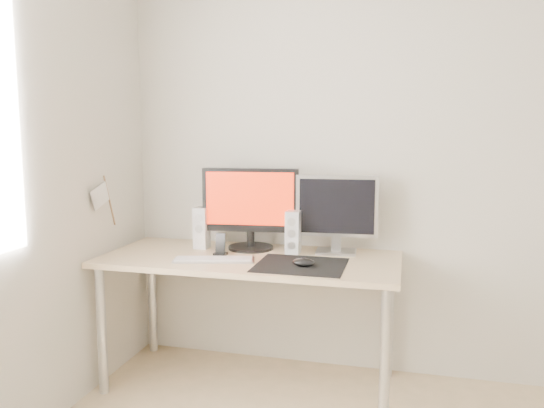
{
  "coord_description": "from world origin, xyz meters",
  "views": [
    {
      "loc": [
        -0.12,
        -1.31,
        1.4
      ],
      "look_at": [
        -0.83,
        1.47,
        1.01
      ],
      "focal_mm": 35.0,
      "sensor_mm": 36.0,
      "label": 1
    }
  ],
  "objects_px": {
    "desk": "(250,271)",
    "speaker_left": "(202,228)",
    "speaker_right": "(293,232)",
    "main_monitor": "(250,206)",
    "second_monitor": "(337,210)",
    "keyboard": "(214,260)",
    "phone_dock": "(221,249)",
    "mouse": "(303,262)"
  },
  "relations": [
    {
      "from": "desk",
      "to": "speaker_left",
      "type": "bearing_deg",
      "value": 157.77
    },
    {
      "from": "desk",
      "to": "speaker_right",
      "type": "height_order",
      "value": "speaker_right"
    },
    {
      "from": "main_monitor",
      "to": "second_monitor",
      "type": "bearing_deg",
      "value": 2.93
    },
    {
      "from": "keyboard",
      "to": "phone_dock",
      "type": "xyz_separation_m",
      "value": [
        -0.01,
        0.13,
        0.03
      ]
    },
    {
      "from": "main_monitor",
      "to": "keyboard",
      "type": "relative_size",
      "value": 1.26
    },
    {
      "from": "mouse",
      "to": "speaker_left",
      "type": "height_order",
      "value": "speaker_left"
    },
    {
      "from": "second_monitor",
      "to": "speaker_left",
      "type": "bearing_deg",
      "value": -175.16
    },
    {
      "from": "speaker_right",
      "to": "keyboard",
      "type": "distance_m",
      "value": 0.47
    },
    {
      "from": "main_monitor",
      "to": "speaker_left",
      "type": "height_order",
      "value": "main_monitor"
    },
    {
      "from": "speaker_right",
      "to": "phone_dock",
      "type": "bearing_deg",
      "value": -159.69
    },
    {
      "from": "second_monitor",
      "to": "keyboard",
      "type": "relative_size",
      "value": 1.03
    },
    {
      "from": "speaker_right",
      "to": "keyboard",
      "type": "xyz_separation_m",
      "value": [
        -0.37,
        -0.27,
        -0.11
      ]
    },
    {
      "from": "speaker_right",
      "to": "mouse",
      "type": "bearing_deg",
      "value": -67.96
    },
    {
      "from": "keyboard",
      "to": "main_monitor",
      "type": "bearing_deg",
      "value": 71.55
    },
    {
      "from": "desk",
      "to": "main_monitor",
      "type": "bearing_deg",
      "value": 105.4
    },
    {
      "from": "desk",
      "to": "speaker_left",
      "type": "xyz_separation_m",
      "value": [
        -0.33,
        0.14,
        0.2
      ]
    },
    {
      "from": "second_monitor",
      "to": "mouse",
      "type": "bearing_deg",
      "value": -108.69
    },
    {
      "from": "keyboard",
      "to": "phone_dock",
      "type": "height_order",
      "value": "phone_dock"
    },
    {
      "from": "mouse",
      "to": "speaker_right",
      "type": "height_order",
      "value": "speaker_right"
    },
    {
      "from": "mouse",
      "to": "main_monitor",
      "type": "relative_size",
      "value": 0.2
    },
    {
      "from": "keyboard",
      "to": "desk",
      "type": "bearing_deg",
      "value": 42.4
    },
    {
      "from": "main_monitor",
      "to": "phone_dock",
      "type": "height_order",
      "value": "main_monitor"
    },
    {
      "from": "mouse",
      "to": "speaker_right",
      "type": "distance_m",
      "value": 0.32
    },
    {
      "from": "desk",
      "to": "main_monitor",
      "type": "distance_m",
      "value": 0.38
    },
    {
      "from": "mouse",
      "to": "main_monitor",
      "type": "distance_m",
      "value": 0.54
    },
    {
      "from": "second_monitor",
      "to": "speaker_right",
      "type": "xyz_separation_m",
      "value": [
        -0.23,
        -0.07,
        -0.12
      ]
    },
    {
      "from": "main_monitor",
      "to": "phone_dock",
      "type": "bearing_deg",
      "value": -122.4
    },
    {
      "from": "speaker_left",
      "to": "keyboard",
      "type": "xyz_separation_m",
      "value": [
        0.18,
        -0.28,
        -0.11
      ]
    },
    {
      "from": "desk",
      "to": "speaker_left",
      "type": "distance_m",
      "value": 0.41
    },
    {
      "from": "second_monitor",
      "to": "phone_dock",
      "type": "bearing_deg",
      "value": -161.0
    },
    {
      "from": "second_monitor",
      "to": "speaker_left",
      "type": "distance_m",
      "value": 0.79
    },
    {
      "from": "mouse",
      "to": "main_monitor",
      "type": "height_order",
      "value": "main_monitor"
    },
    {
      "from": "desk",
      "to": "speaker_left",
      "type": "height_order",
      "value": "speaker_left"
    },
    {
      "from": "second_monitor",
      "to": "phone_dock",
      "type": "distance_m",
      "value": 0.67
    },
    {
      "from": "phone_dock",
      "to": "speaker_right",
      "type": "bearing_deg",
      "value": 20.31
    },
    {
      "from": "main_monitor",
      "to": "keyboard",
      "type": "xyz_separation_m",
      "value": [
        -0.11,
        -0.32,
        -0.25
      ]
    },
    {
      "from": "speaker_left",
      "to": "phone_dock",
      "type": "height_order",
      "value": "speaker_left"
    },
    {
      "from": "mouse",
      "to": "phone_dock",
      "type": "bearing_deg",
      "value": 164.09
    },
    {
      "from": "desk",
      "to": "keyboard",
      "type": "distance_m",
      "value": 0.23
    },
    {
      "from": "speaker_right",
      "to": "phone_dock",
      "type": "height_order",
      "value": "speaker_right"
    },
    {
      "from": "main_monitor",
      "to": "speaker_left",
      "type": "xyz_separation_m",
      "value": [
        -0.28,
        -0.04,
        -0.13
      ]
    },
    {
      "from": "mouse",
      "to": "speaker_right",
      "type": "relative_size",
      "value": 0.47
    }
  ]
}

